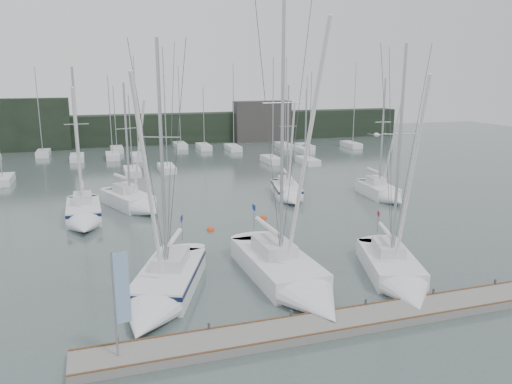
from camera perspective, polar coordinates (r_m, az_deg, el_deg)
ground at (r=28.75m, az=4.75°, el=-10.58°), size 160.00×160.00×0.00m
dock at (r=24.59m, az=9.36°, el=-14.56°), size 24.00×2.00×0.40m
far_treeline at (r=87.29m, az=-11.09°, el=7.10°), size 90.00×4.00×5.00m
far_building_left at (r=85.11m, az=-24.54°, el=7.01°), size 12.00×3.00×8.00m
far_building_right at (r=89.19m, az=0.71°, el=8.11°), size 10.00×3.00×7.00m
mast_forest at (r=72.04m, az=-12.30°, el=4.13°), size 59.85×25.41×14.78m
sailboat_near_left at (r=26.81m, az=-10.81°, el=-11.23°), size 6.27×10.00×14.37m
sailboat_near_center at (r=27.81m, az=4.36°, el=-10.11°), size 3.72×11.56×17.23m
sailboat_near_right at (r=29.56m, az=15.94°, el=-9.29°), size 5.31×9.23×14.20m
sailboat_mid_a at (r=42.04m, az=-19.08°, el=-2.57°), size 2.81×8.45×13.01m
sailboat_mid_b at (r=44.85m, az=-13.53°, el=-1.28°), size 5.44×8.33×11.75m
sailboat_mid_d at (r=47.67m, az=3.76°, el=-0.14°), size 3.91×7.97×11.42m
sailboat_mid_e at (r=48.98m, az=14.42°, el=-0.17°), size 2.91×7.45×12.02m
buoy_a at (r=38.34m, az=-5.22°, el=-4.38°), size 0.59×0.59×0.59m
buoy_b at (r=41.24m, az=0.88°, el=-3.04°), size 0.59×0.59×0.59m
dock_banner at (r=21.01m, az=-15.35°, el=-11.20°), size 0.68×0.20×4.53m
seagull at (r=26.26m, az=13.63°, el=6.38°), size 1.01×0.46×0.20m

